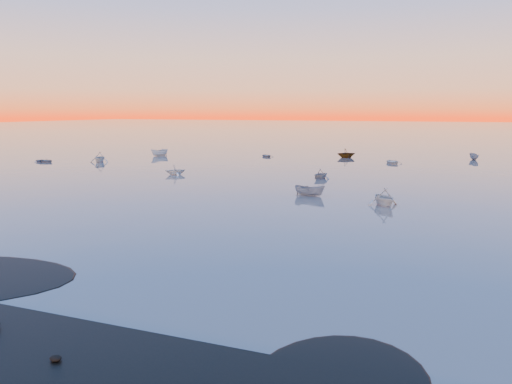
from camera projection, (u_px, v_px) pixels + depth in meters
The scene contains 5 objects.
ground at pixel (377, 149), 117.22m from camera, with size 600.00×600.00×0.00m, color slate.
mud_lobes at pixel (85, 299), 24.47m from camera, with size 140.00×6.00×0.07m, color black, non-canonical shape.
moored_fleet at pixel (332, 173), 74.06m from camera, with size 124.00×58.00×1.20m, color white, non-canonical shape.
boat_near_center at pixel (310, 196), 54.14m from camera, with size 3.44×1.45×1.19m, color gray.
boat_near_right at pixel (384, 205), 48.66m from camera, with size 3.78×1.70×1.32m, color white.
Camera 1 is at (16.36, -19.59, 9.21)m, focal length 35.00 mm.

